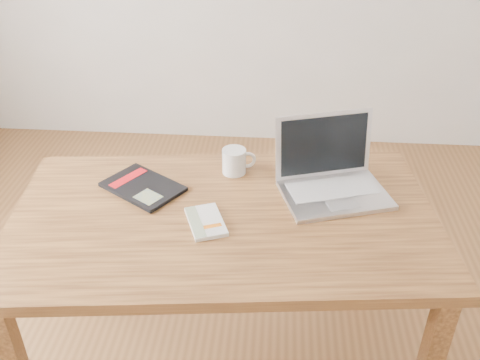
# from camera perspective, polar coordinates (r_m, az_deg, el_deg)

# --- Properties ---
(room) EXTENTS (4.04, 4.04, 2.70)m
(room) POSITION_cam_1_polar(r_m,az_deg,el_deg) (1.49, -3.68, 14.97)
(room) COLOR brown
(room) RESTS_ON ground
(desk) EXTENTS (1.49, 0.96, 0.75)m
(desk) POSITION_cam_1_polar(r_m,az_deg,el_deg) (1.84, -1.71, -5.94)
(desk) COLOR brown
(desk) RESTS_ON ground
(white_guidebook) EXTENTS (0.16, 0.20, 0.02)m
(white_guidebook) POSITION_cam_1_polar(r_m,az_deg,el_deg) (1.74, -3.67, -4.46)
(white_guidebook) COLOR beige
(white_guidebook) RESTS_ON desk
(black_guidebook) EXTENTS (0.33, 0.30, 0.01)m
(black_guidebook) POSITION_cam_1_polar(r_m,az_deg,el_deg) (1.94, -10.34, -0.71)
(black_guidebook) COLOR black
(black_guidebook) RESTS_ON desk
(laptop) EXTENTS (0.43, 0.38, 0.25)m
(laptop) POSITION_cam_1_polar(r_m,az_deg,el_deg) (1.90, 9.67, 0.37)
(laptop) COLOR silver
(laptop) RESTS_ON desk
(coffee_mug) EXTENTS (0.13, 0.09, 0.10)m
(coffee_mug) POSITION_cam_1_polar(r_m,az_deg,el_deg) (1.98, -0.54, 2.08)
(coffee_mug) COLOR white
(coffee_mug) RESTS_ON desk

